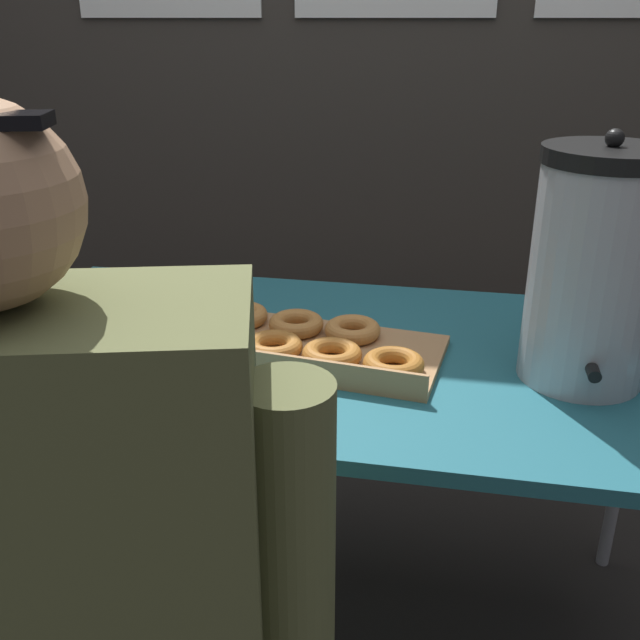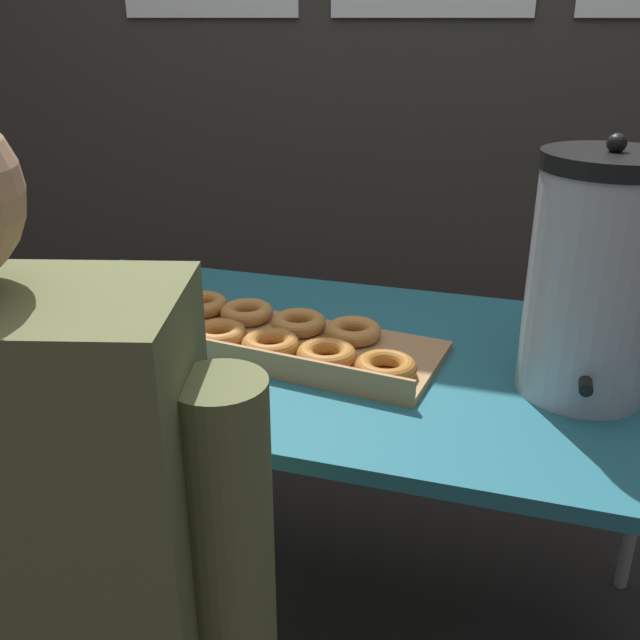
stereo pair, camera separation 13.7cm
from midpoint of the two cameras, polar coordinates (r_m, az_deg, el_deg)
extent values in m
plane|color=#2D2B28|center=(1.85, 3.23, -23.13)|extent=(12.00, 12.00, 0.00)
cube|color=#38332D|center=(2.30, 10.81, 23.04)|extent=(6.00, 0.10, 2.70)
cube|color=#236675|center=(1.42, 3.86, -2.93)|extent=(1.43, 0.76, 0.03)
cylinder|color=#ADADB2|center=(2.10, -12.39, -5.58)|extent=(0.03, 0.03, 0.70)
cube|color=tan|center=(1.42, -0.06, -1.97)|extent=(0.64, 0.33, 0.02)
cube|color=tan|center=(1.31, -2.32, -3.08)|extent=(0.61, 0.08, 0.04)
torus|color=#C2803E|center=(1.47, -9.58, -0.39)|extent=(0.14, 0.14, 0.03)
torus|color=#B77532|center=(1.41, -5.41, -1.18)|extent=(0.14, 0.14, 0.03)
torus|color=#B16F2C|center=(1.36, -1.12, -2.01)|extent=(0.16, 0.16, 0.03)
torus|color=#AE6C2A|center=(1.32, 3.48, -2.85)|extent=(0.14, 0.14, 0.03)
torus|color=#A96725|center=(1.29, 8.32, -3.85)|extent=(0.16, 0.16, 0.03)
torus|color=#BD7B39|center=(1.56, -7.01, 1.20)|extent=(0.16, 0.16, 0.03)
torus|color=#C3813E|center=(1.51, -3.31, 0.57)|extent=(0.13, 0.13, 0.03)
torus|color=#C17F3C|center=(1.46, 0.97, -0.29)|extent=(0.16, 0.16, 0.03)
torus|color=#C58340|center=(1.42, 5.44, -0.96)|extent=(0.14, 0.14, 0.03)
cylinder|color=#B7B7BC|center=(1.30, 23.92, 2.42)|extent=(0.22, 0.22, 0.39)
cylinder|color=black|center=(1.25, 25.47, 11.39)|extent=(0.23, 0.23, 0.03)
sphere|color=black|center=(1.25, 25.69, 12.60)|extent=(0.03, 0.03, 0.03)
cylinder|color=black|center=(1.24, 23.49, -4.74)|extent=(0.02, 0.05, 0.02)
cube|color=black|center=(1.61, -16.47, 0.00)|extent=(0.13, 0.15, 0.01)
cube|color=#2D333D|center=(1.61, -16.49, 0.18)|extent=(0.11, 0.13, 0.00)
cylinder|color=#60663D|center=(0.87, -2.52, -19.49)|extent=(0.10, 0.10, 0.49)
camera|label=1|loc=(0.07, -87.20, 1.19)|focal=40.00mm
camera|label=2|loc=(0.07, 92.80, -1.19)|focal=40.00mm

